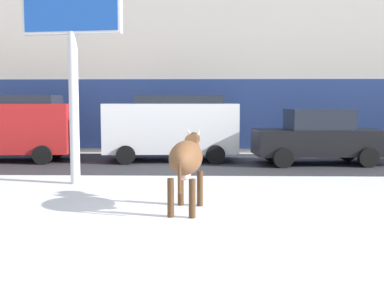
{
  "coord_description": "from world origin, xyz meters",
  "views": [
    {
      "loc": [
        0.21,
        -7.38,
        2.04
      ],
      "look_at": [
        -0.06,
        3.17,
        1.1
      ],
      "focal_mm": 43.01,
      "sensor_mm": 36.0,
      "label": 1
    }
  ],
  "objects_px": {
    "billboard": "(72,10)",
    "pedestrian_near_billboard": "(380,132)",
    "car_black_sedan": "(318,137)",
    "car_red_van": "(7,126)",
    "cow_brown": "(187,159)",
    "car_white_van": "(172,126)"
  },
  "relations": [
    {
      "from": "billboard",
      "to": "car_red_van",
      "type": "height_order",
      "value": "billboard"
    },
    {
      "from": "car_black_sedan",
      "to": "car_white_van",
      "type": "bearing_deg",
      "value": 171.38
    },
    {
      "from": "car_red_van",
      "to": "car_white_van",
      "type": "xyz_separation_m",
      "value": [
        5.76,
        0.26,
        0.0
      ]
    },
    {
      "from": "cow_brown",
      "to": "car_red_van",
      "type": "height_order",
      "value": "car_red_van"
    },
    {
      "from": "cow_brown",
      "to": "car_black_sedan",
      "type": "relative_size",
      "value": 0.45
    },
    {
      "from": "car_black_sedan",
      "to": "pedestrian_near_billboard",
      "type": "distance_m",
      "value": 4.74
    },
    {
      "from": "cow_brown",
      "to": "car_white_van",
      "type": "distance_m",
      "value": 7.58
    },
    {
      "from": "billboard",
      "to": "cow_brown",
      "type": "bearing_deg",
      "value": -44.03
    },
    {
      "from": "cow_brown",
      "to": "pedestrian_near_billboard",
      "type": "xyz_separation_m",
      "value": [
        7.47,
        10.15,
        -0.11
      ]
    },
    {
      "from": "car_white_van",
      "to": "car_black_sedan",
      "type": "xyz_separation_m",
      "value": [
        4.94,
        -0.75,
        -0.33
      ]
    },
    {
      "from": "car_white_van",
      "to": "car_black_sedan",
      "type": "distance_m",
      "value": 5.01
    },
    {
      "from": "cow_brown",
      "to": "car_red_van",
      "type": "distance_m",
      "value": 9.81
    },
    {
      "from": "cow_brown",
      "to": "billboard",
      "type": "xyz_separation_m",
      "value": [
        -2.94,
        2.84,
        3.32
      ]
    },
    {
      "from": "billboard",
      "to": "car_white_van",
      "type": "bearing_deg",
      "value": 65.66
    },
    {
      "from": "billboard",
      "to": "car_red_van",
      "type": "distance_m",
      "value": 6.5
    },
    {
      "from": "pedestrian_near_billboard",
      "to": "car_red_van",
      "type": "bearing_deg",
      "value": -168.42
    },
    {
      "from": "billboard",
      "to": "pedestrian_near_billboard",
      "type": "distance_m",
      "value": 13.17
    },
    {
      "from": "billboard",
      "to": "car_black_sedan",
      "type": "bearing_deg",
      "value": 29.17
    },
    {
      "from": "cow_brown",
      "to": "car_white_van",
      "type": "xyz_separation_m",
      "value": [
        -0.82,
        7.53,
        0.25
      ]
    },
    {
      "from": "car_red_van",
      "to": "pedestrian_near_billboard",
      "type": "distance_m",
      "value": 14.34
    },
    {
      "from": "car_white_van",
      "to": "car_red_van",
      "type": "bearing_deg",
      "value": -177.41
    },
    {
      "from": "car_red_van",
      "to": "pedestrian_near_billboard",
      "type": "relative_size",
      "value": 2.73
    }
  ]
}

